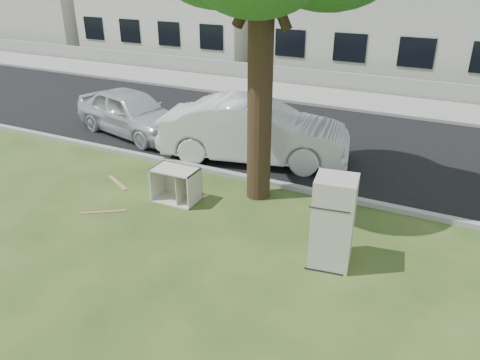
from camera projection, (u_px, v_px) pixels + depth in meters
The scene contains 13 objects.
ground at pixel (239, 236), 9.38m from camera, with size 120.00×120.00×0.00m, color #284518.
road at pixel (327, 142), 14.24m from camera, with size 120.00×7.00×0.01m, color black.
kerb_near at pixel (284, 188), 11.36m from camera, with size 120.00×0.18×0.12m, color gray.
kerb_far at pixel (355, 111), 17.12m from camera, with size 120.00×0.18×0.12m, color gray.
sidewalk at pixel (364, 102), 18.29m from camera, with size 120.00×2.80×0.01m, color gray.
low_wall at pixel (374, 84), 19.44m from camera, with size 120.00×0.15×0.70m, color gray.
fridge at pixel (333, 222), 8.18m from camera, with size 0.70×0.65×1.71m, color silver.
cabinet at pixel (176, 185), 10.60m from camera, with size 1.01×0.63×0.79m, color silver.
plank_a at pixel (104, 212), 10.25m from camera, with size 0.97×0.08×0.02m, color #9F6C4C.
plank_b at pixel (118, 183), 11.59m from camera, with size 0.99×0.10×0.02m, color #A08353.
plank_c at pixel (196, 199), 10.79m from camera, with size 0.81×0.09×0.02m, color tan.
car_center at pixel (254, 131), 12.64m from camera, with size 1.77×5.08×1.67m, color silver.
car_left at pixel (132, 112), 14.64m from camera, with size 1.66×4.12×1.40m, color silver.
Camera 1 is at (3.58, -7.17, 5.01)m, focal length 35.00 mm.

